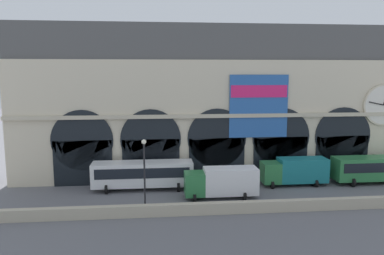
{
  "coord_description": "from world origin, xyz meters",
  "views": [
    {
      "loc": [
        -7.22,
        -37.51,
        12.83
      ],
      "look_at": [
        -2.93,
        5.0,
        6.53
      ],
      "focal_mm": 35.01,
      "sensor_mm": 36.0,
      "label": 1
    }
  ],
  "objects_px": {
    "box_truck_mideast": "(295,171)",
    "bus_east": "(380,168)",
    "box_truck_center": "(222,182)",
    "street_lamp_quayside": "(144,166)",
    "bus_midwest": "(143,174)"
  },
  "relations": [
    {
      "from": "box_truck_mideast",
      "to": "street_lamp_quayside",
      "type": "xyz_separation_m",
      "value": [
        -16.89,
        -7.08,
        2.71
      ]
    },
    {
      "from": "box_truck_center",
      "to": "street_lamp_quayside",
      "type": "xyz_separation_m",
      "value": [
        -7.8,
        -3.58,
        2.71
      ]
    },
    {
      "from": "bus_east",
      "to": "street_lamp_quayside",
      "type": "bearing_deg",
      "value": -165.72
    },
    {
      "from": "box_truck_mideast",
      "to": "bus_east",
      "type": "height_order",
      "value": "box_truck_mideast"
    },
    {
      "from": "bus_east",
      "to": "street_lamp_quayside",
      "type": "distance_m",
      "value": 28.09
    },
    {
      "from": "box_truck_mideast",
      "to": "box_truck_center",
      "type": "bearing_deg",
      "value": -158.95
    },
    {
      "from": "box_truck_mideast",
      "to": "street_lamp_quayside",
      "type": "height_order",
      "value": "street_lamp_quayside"
    },
    {
      "from": "bus_midwest",
      "to": "box_truck_mideast",
      "type": "relative_size",
      "value": 1.47
    },
    {
      "from": "bus_midwest",
      "to": "box_truck_center",
      "type": "bearing_deg",
      "value": -23.53
    },
    {
      "from": "bus_midwest",
      "to": "box_truck_mideast",
      "type": "height_order",
      "value": "box_truck_mideast"
    },
    {
      "from": "bus_midwest",
      "to": "bus_east",
      "type": "distance_m",
      "value": 27.5
    },
    {
      "from": "street_lamp_quayside",
      "to": "bus_midwest",
      "type": "bearing_deg",
      "value": 93.2
    },
    {
      "from": "bus_east",
      "to": "bus_midwest",
      "type": "bearing_deg",
      "value": 179.49
    },
    {
      "from": "street_lamp_quayside",
      "to": "box_truck_center",
      "type": "bearing_deg",
      "value": 24.65
    },
    {
      "from": "bus_midwest",
      "to": "bus_east",
      "type": "bearing_deg",
      "value": -0.51
    }
  ]
}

